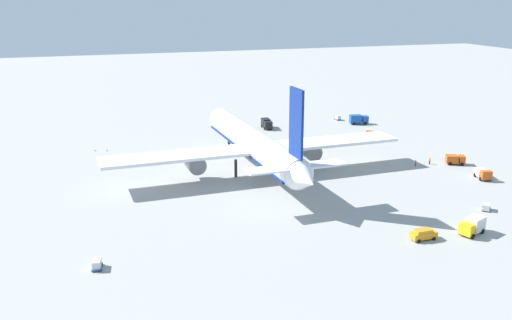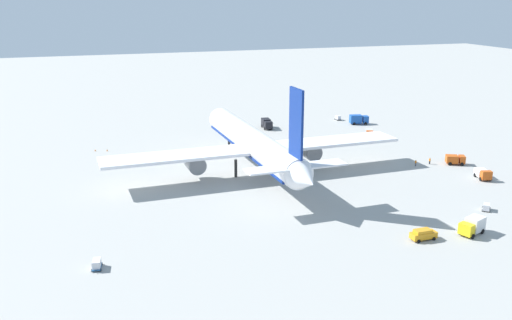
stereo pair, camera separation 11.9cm
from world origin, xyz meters
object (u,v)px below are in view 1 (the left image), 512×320
at_px(airliner, 254,144).
at_px(traffic_cone_0, 107,150).
at_px(service_van, 423,234).
at_px(baggage_cart_2, 486,207).
at_px(traffic_cone_1, 95,150).
at_px(ground_worker_3, 355,137).
at_px(service_truck_1, 358,119).
at_px(service_truck_2, 483,174).
at_px(service_truck_5, 267,123).
at_px(ground_worker_2, 416,163).
at_px(service_truck_0, 473,225).
at_px(baggage_cart_1, 97,264).
at_px(service_truck_4, 369,133).
at_px(service_truck_3, 455,159).
at_px(ground_worker_1, 430,161).
at_px(baggage_cart_0, 338,118).
at_px(ground_worker_0, 268,121).

bearing_deg(airliner, traffic_cone_0, 45.47).
height_order(service_van, baggage_cart_2, service_van).
bearing_deg(traffic_cone_1, ground_worker_3, -99.26).
xyz_separation_m(service_truck_1, service_truck_2, (-61.81, 0.40, -0.42)).
bearing_deg(service_truck_2, service_truck_5, 25.21).
xyz_separation_m(ground_worker_2, traffic_cone_1, (40.94, 76.69, -0.57)).
height_order(service_truck_0, baggage_cart_1, service_truck_0).
relative_size(airliner, traffic_cone_1, 133.87).
bearing_deg(service_truck_4, ground_worker_2, 172.45).
relative_size(service_truck_2, service_truck_4, 0.83).
xyz_separation_m(airliner, ground_worker_2, (-7.76, -40.87, -6.46)).
relative_size(service_truck_1, ground_worker_3, 3.91).
relative_size(service_truck_3, ground_worker_2, 3.14).
bearing_deg(service_van, airliner, 19.26).
xyz_separation_m(service_truck_5, ground_worker_1, (-51.56, -26.32, -0.79)).
relative_size(service_truck_2, traffic_cone_1, 9.74).
distance_m(ground_worker_1, traffic_cone_0, 87.43).
distance_m(ground_worker_1, ground_worker_2, 4.53).
relative_size(service_truck_0, traffic_cone_1, 10.79).
bearing_deg(ground_worker_1, baggage_cart_2, 164.82).
height_order(ground_worker_1, traffic_cone_1, ground_worker_1).
bearing_deg(service_truck_4, baggage_cart_1, 126.50).
distance_m(service_truck_0, service_truck_2, 34.99).
xyz_separation_m(service_truck_3, traffic_cone_0, (41.68, 84.05, -1.08)).
bearing_deg(service_truck_0, service_truck_5, 4.54).
relative_size(service_truck_0, ground_worker_1, 3.52).
xyz_separation_m(baggage_cart_1, traffic_cone_1, (72.72, -3.76, -0.54)).
relative_size(airliner, service_truck_3, 14.04).
bearing_deg(baggage_cart_2, service_truck_0, 129.70).
distance_m(service_truck_2, traffic_cone_0, 98.67).
bearing_deg(service_truck_4, service_van, 157.69).
xyz_separation_m(service_truck_1, service_truck_4, (-17.12, 5.52, -0.41)).
relative_size(baggage_cart_0, ground_worker_2, 1.78).
distance_m(service_truck_4, service_van, 75.38).
bearing_deg(airliner, service_truck_1, -51.51).
bearing_deg(service_truck_0, baggage_cart_0, -12.13).
distance_m(service_truck_0, ground_worker_3, 69.52).
xyz_separation_m(service_truck_4, ground_worker_3, (-2.04, 5.85, -0.47)).
height_order(service_truck_5, traffic_cone_1, service_truck_5).
height_order(baggage_cart_0, traffic_cone_1, baggage_cart_0).
bearing_deg(ground_worker_0, service_truck_1, -111.11).
xyz_separation_m(baggage_cart_2, traffic_cone_0, (70.70, 69.54, -0.46)).
height_order(airliner, service_truck_1, airliner).
bearing_deg(service_truck_3, ground_worker_2, 80.25).
distance_m(baggage_cart_0, traffic_cone_0, 81.11).
height_order(service_truck_1, ground_worker_3, service_truck_1).
bearing_deg(service_truck_5, service_truck_4, -129.32).
relative_size(ground_worker_0, traffic_cone_0, 3.22).
bearing_deg(baggage_cart_1, service_truck_3, -71.77).
height_order(service_truck_0, ground_worker_2, service_truck_0).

